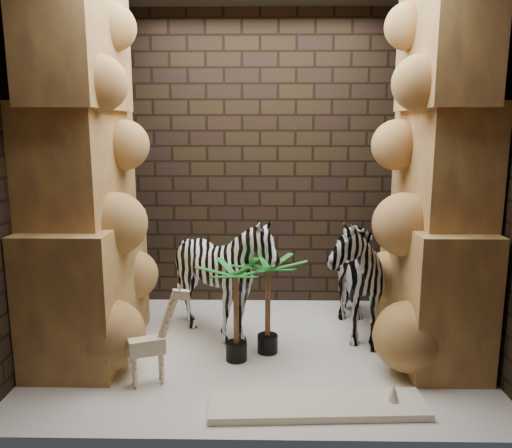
{
  "coord_description": "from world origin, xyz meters",
  "views": [
    {
      "loc": [
        0.05,
        -3.99,
        1.84
      ],
      "look_at": [
        -0.02,
        0.15,
        1.05
      ],
      "focal_mm": 35.62,
      "sensor_mm": 36.0,
      "label": 1
    }
  ],
  "objects_px": {
    "zebra_left": "(224,283)",
    "palm_front": "(268,306)",
    "giraffe_toy": "(147,336)",
    "palm_back": "(236,313)",
    "surfboard": "(318,406)",
    "zebra_right": "(347,262)"
  },
  "relations": [
    {
      "from": "zebra_left",
      "to": "palm_front",
      "type": "relative_size",
      "value": 1.39
    },
    {
      "from": "giraffe_toy",
      "to": "palm_front",
      "type": "bearing_deg",
      "value": 10.99
    },
    {
      "from": "zebra_left",
      "to": "giraffe_toy",
      "type": "bearing_deg",
      "value": -123.75
    },
    {
      "from": "palm_back",
      "to": "surfboard",
      "type": "xyz_separation_m",
      "value": [
        0.58,
        -0.72,
        -0.38
      ]
    },
    {
      "from": "palm_back",
      "to": "surfboard",
      "type": "distance_m",
      "value": 1.0
    },
    {
      "from": "zebra_left",
      "to": "giraffe_toy",
      "type": "height_order",
      "value": "zebra_left"
    },
    {
      "from": "giraffe_toy",
      "to": "palm_front",
      "type": "xyz_separation_m",
      "value": [
        0.87,
        0.56,
        0.03
      ]
    },
    {
      "from": "zebra_right",
      "to": "palm_front",
      "type": "relative_size",
      "value": 1.64
    },
    {
      "from": "zebra_right",
      "to": "palm_front",
      "type": "bearing_deg",
      "value": -152.65
    },
    {
      "from": "zebra_right",
      "to": "palm_back",
      "type": "relative_size",
      "value": 1.65
    },
    {
      "from": "zebra_right",
      "to": "surfboard",
      "type": "height_order",
      "value": "zebra_right"
    },
    {
      "from": "palm_front",
      "to": "surfboard",
      "type": "bearing_deg",
      "value": -69.3
    },
    {
      "from": "palm_front",
      "to": "surfboard",
      "type": "xyz_separation_m",
      "value": [
        0.33,
        -0.87,
        -0.38
      ]
    },
    {
      "from": "giraffe_toy",
      "to": "palm_back",
      "type": "height_order",
      "value": "palm_back"
    },
    {
      "from": "zebra_right",
      "to": "zebra_left",
      "type": "relative_size",
      "value": 1.18
    },
    {
      "from": "surfboard",
      "to": "palm_back",
      "type": "bearing_deg",
      "value": 126.07
    },
    {
      "from": "palm_front",
      "to": "palm_back",
      "type": "height_order",
      "value": "palm_front"
    },
    {
      "from": "palm_front",
      "to": "surfboard",
      "type": "height_order",
      "value": "palm_front"
    },
    {
      "from": "giraffe_toy",
      "to": "palm_back",
      "type": "relative_size",
      "value": 0.93
    },
    {
      "from": "zebra_right",
      "to": "giraffe_toy",
      "type": "xyz_separation_m",
      "value": [
        -1.58,
        -0.99,
        -0.29
      ]
    },
    {
      "from": "palm_front",
      "to": "palm_back",
      "type": "distance_m",
      "value": 0.29
    },
    {
      "from": "giraffe_toy",
      "to": "palm_back",
      "type": "distance_m",
      "value": 0.74
    }
  ]
}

